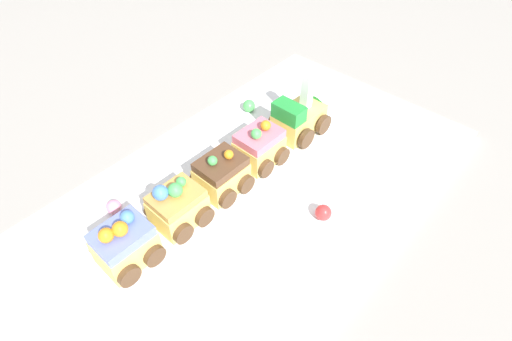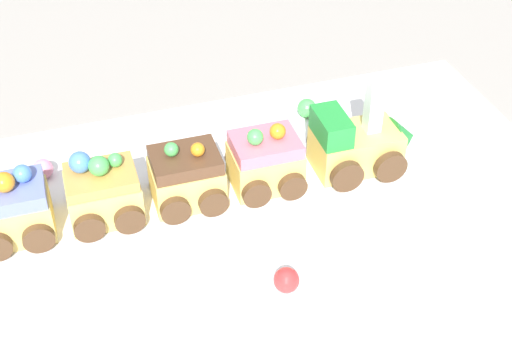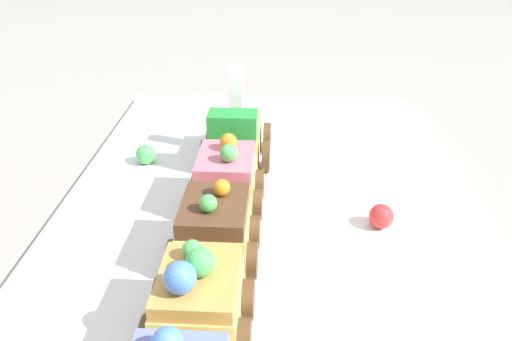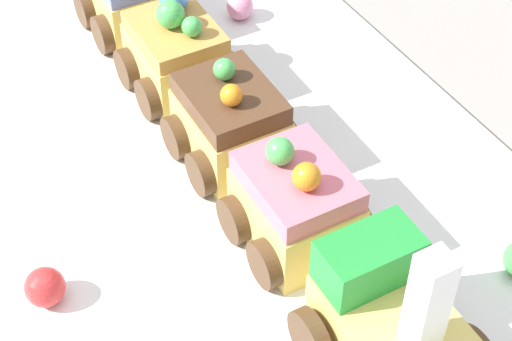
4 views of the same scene
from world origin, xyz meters
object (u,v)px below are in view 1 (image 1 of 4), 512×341
(cake_car_strawberry, at_px, (259,147))
(gumball_pink, at_px, (114,207))
(cake_car_caramel, at_px, (178,207))
(cake_car_chocolate, at_px, (222,175))
(cake_car_blueberry, at_px, (125,245))
(cake_train_locomotive, at_px, (301,116))
(gumball_red, at_px, (323,213))
(gumball_green, at_px, (249,106))

(cake_car_strawberry, bearing_deg, gumball_pink, 160.24)
(cake_car_caramel, height_order, gumball_pink, cake_car_caramel)
(cake_car_chocolate, distance_m, cake_car_blueberry, 0.17)
(cake_train_locomotive, distance_m, cake_car_strawberry, 0.11)
(cake_train_locomotive, relative_size, gumball_red, 4.89)
(cake_train_locomotive, bearing_deg, cake_car_blueberry, -179.99)
(cake_train_locomotive, height_order, cake_car_blueberry, cake_train_locomotive)
(cake_car_chocolate, relative_size, gumball_pink, 3.38)
(cake_car_caramel, height_order, gumball_red, cake_car_caramel)
(cake_car_strawberry, height_order, cake_car_caramel, cake_car_caramel)
(cake_car_strawberry, distance_m, gumball_pink, 0.24)
(cake_car_chocolate, bearing_deg, cake_car_blueberry, -179.99)
(cake_car_blueberry, height_order, gumball_pink, cake_car_blueberry)
(cake_car_caramel, relative_size, gumball_green, 3.30)
(cake_car_blueberry, relative_size, gumball_pink, 3.55)
(cake_car_strawberry, bearing_deg, gumball_red, -100.68)
(gumball_red, bearing_deg, cake_car_caramel, 132.56)
(cake_car_caramel, xyz_separation_m, cake_car_blueberry, (-0.09, 0.00, 0.00))
(gumball_green, bearing_deg, cake_car_strawberry, -130.38)
(cake_train_locomotive, relative_size, gumball_green, 5.03)
(cake_train_locomotive, relative_size, cake_car_chocolate, 1.56)
(cake_car_caramel, bearing_deg, cake_car_strawberry, -0.14)
(cake_car_caramel, bearing_deg, cake_train_locomotive, -0.06)
(cake_train_locomotive, distance_m, gumball_pink, 0.35)
(gumball_red, relative_size, gumball_pink, 1.08)
(cake_car_chocolate, distance_m, gumball_green, 0.20)
(gumball_green, relative_size, gumball_red, 0.97)
(cake_train_locomotive, bearing_deg, gumball_green, 102.48)
(cake_car_blueberry, relative_size, gumball_green, 3.38)
(cake_train_locomotive, bearing_deg, cake_car_caramel, 179.94)
(cake_car_strawberry, distance_m, cake_car_chocolate, 0.09)
(cake_car_blueberry, bearing_deg, gumball_pink, 68.88)
(gumball_green, bearing_deg, cake_train_locomotive, -78.28)
(gumball_pink, bearing_deg, cake_car_chocolate, -30.66)
(cake_car_chocolate, height_order, cake_car_caramel, cake_car_caramel)
(cake_train_locomotive, height_order, cake_car_caramel, cake_train_locomotive)
(cake_car_strawberry, distance_m, gumball_red, 0.16)
(cake_car_chocolate, bearing_deg, gumball_green, 31.43)
(cake_car_strawberry, xyz_separation_m, cake_car_chocolate, (-0.09, 0.00, -0.00))
(cake_car_strawberry, bearing_deg, cake_car_blueberry, 179.99)
(cake_car_chocolate, xyz_separation_m, gumball_red, (0.06, -0.15, -0.02))
(cake_train_locomotive, bearing_deg, gumball_pink, 166.45)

